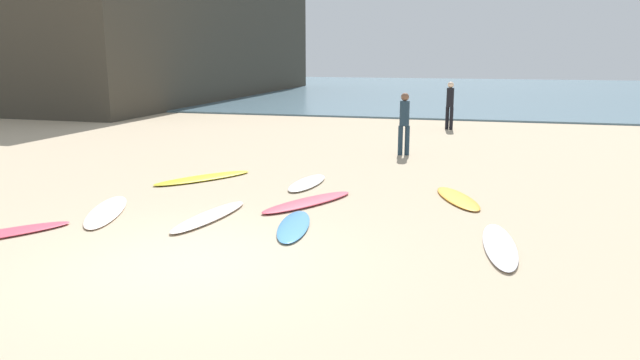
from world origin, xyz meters
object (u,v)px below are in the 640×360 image
at_px(surfboard_0, 308,202).
at_px(surfboard_5, 458,198).
at_px(surfboard_8, 3,233).
at_px(surfboard_6, 210,216).
at_px(surfboard_4, 307,183).
at_px(surfboard_7, 294,226).
at_px(surfboard_2, 203,178).
at_px(surfboard_3, 106,211).
at_px(surfboard_1, 500,245).
at_px(beachgoer_mid, 450,103).
at_px(beachgoer_near, 404,120).

height_order(surfboard_0, surfboard_5, surfboard_0).
bearing_deg(surfboard_8, surfboard_6, 68.49).
relative_size(surfboard_0, surfboard_4, 1.25).
distance_m(surfboard_7, surfboard_8, 4.83).
height_order(surfboard_6, surfboard_8, surfboard_6).
bearing_deg(surfboard_2, surfboard_3, -63.19).
distance_m(surfboard_1, surfboard_3, 7.14).
distance_m(surfboard_5, surfboard_6, 5.05).
relative_size(surfboard_3, surfboard_7, 1.22).
height_order(surfboard_6, beachgoer_mid, beachgoer_mid).
relative_size(surfboard_3, surfboard_5, 1.17).
distance_m(surfboard_4, beachgoer_near, 4.94).
bearing_deg(beachgoer_near, surfboard_7, 64.64).
height_order(surfboard_0, beachgoer_mid, beachgoer_mid).
distance_m(surfboard_0, beachgoer_near, 6.43).
bearing_deg(surfboard_4, surfboard_8, -123.76).
relative_size(surfboard_0, surfboard_3, 1.00).
bearing_deg(surfboard_6, surfboard_3, 11.46).
distance_m(surfboard_3, surfboard_4, 4.48).
bearing_deg(beachgoer_near, surfboard_3, 40.78).
bearing_deg(surfboard_8, surfboard_2, 111.69).
xyz_separation_m(surfboard_7, beachgoer_mid, (1.91, 14.23, 1.00)).
relative_size(surfboard_4, surfboard_8, 0.91).
height_order(surfboard_5, surfboard_6, surfboard_6).
xyz_separation_m(surfboard_0, surfboard_1, (3.63, -1.87, 0.00)).
relative_size(surfboard_0, surfboard_8, 1.14).
bearing_deg(surfboard_1, surfboard_5, -79.79).
xyz_separation_m(surfboard_5, beachgoer_mid, (-0.76, 11.47, 1.00)).
bearing_deg(surfboard_0, beachgoer_near, -71.69).
height_order(surfboard_0, surfboard_8, surfboard_0).
bearing_deg(surfboard_8, beachgoer_mid, 104.09).
height_order(surfboard_1, surfboard_8, surfboard_1).
distance_m(surfboard_1, surfboard_2, 7.54).
relative_size(surfboard_0, beachgoer_near, 1.33).
bearing_deg(surfboard_3, surfboard_2, -119.76).
relative_size(surfboard_4, beachgoer_mid, 1.05).
bearing_deg(surfboard_3, surfboard_6, 162.24).
relative_size(surfboard_6, surfboard_8, 1.10).
bearing_deg(beachgoer_near, surfboard_5, 90.07).
height_order(surfboard_2, beachgoer_near, beachgoer_near).
xyz_separation_m(surfboard_6, beachgoer_near, (2.59, 7.73, 0.98)).
bearing_deg(beachgoer_mid, surfboard_1, 130.89).
bearing_deg(surfboard_1, beachgoer_near, -76.78).
distance_m(surfboard_3, beachgoer_mid, 15.31).
height_order(surfboard_5, beachgoer_near, beachgoer_near).
height_order(surfboard_5, surfboard_8, surfboard_8).
relative_size(surfboard_6, surfboard_7, 1.18).
height_order(surfboard_4, beachgoer_near, beachgoer_near).
distance_m(surfboard_5, beachgoer_mid, 11.54).
bearing_deg(surfboard_0, surfboard_2, 0.83).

